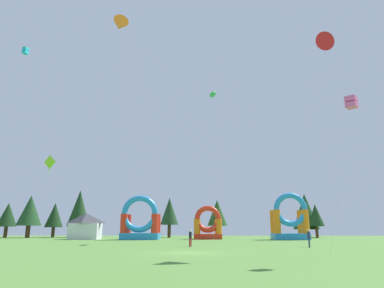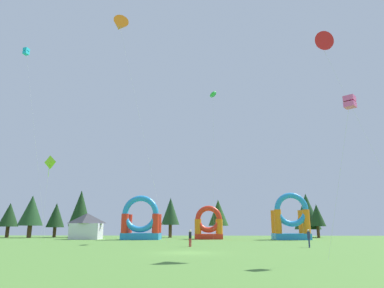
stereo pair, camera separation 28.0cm
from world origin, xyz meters
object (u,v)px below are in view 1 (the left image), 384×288
object	(u,v)px
festival_tent	(85,226)
kite_cyan_box	(26,52)
inflatable_red_slide	(140,224)
inflatable_orange_dome	(208,227)
kite_orange_delta	(120,25)
kite_red_delta	(321,44)
inflatable_yellow_castle	(290,222)
kite_lime_diamond	(49,163)
person_near_camera	(309,237)
person_far_side	(190,237)
kite_green_parafoil	(213,95)
kite_pink_box	(351,103)

from	to	relation	value
festival_tent	kite_cyan_box	bearing A→B (deg)	-107.19
inflatable_red_slide	inflatable_orange_dome	world-z (taller)	inflatable_red_slide
kite_cyan_box	inflatable_red_slide	world-z (taller)	kite_cyan_box
kite_orange_delta	kite_red_delta	bearing A→B (deg)	-26.62
inflatable_red_slide	festival_tent	world-z (taller)	inflatable_red_slide
kite_orange_delta	inflatable_yellow_castle	distance (m)	40.77
kite_lime_diamond	person_near_camera	xyz separation A→B (m)	(28.64, -1.41, -8.13)
person_near_camera	kite_lime_diamond	bearing A→B (deg)	-67.04
person_far_side	inflatable_orange_dome	size ratio (longest dim) A/B	0.31
person_near_camera	inflatable_yellow_castle	distance (m)	23.14
kite_green_parafoil	inflatable_orange_dome	bearing A→B (deg)	93.69
kite_red_delta	kite_orange_delta	world-z (taller)	kite_orange_delta
kite_pink_box	inflatable_yellow_castle	distance (m)	39.14
kite_orange_delta	kite_lime_diamond	bearing A→B (deg)	-173.08
inflatable_orange_dome	kite_red_delta	bearing A→B (deg)	-73.60
inflatable_orange_dome	kite_orange_delta	bearing A→B (deg)	-116.46
inflatable_yellow_castle	kite_red_delta	bearing A→B (deg)	-97.01
kite_cyan_box	kite_lime_diamond	world-z (taller)	kite_cyan_box
person_near_camera	kite_red_delta	bearing A→B (deg)	25.45
kite_lime_diamond	person_near_camera	distance (m)	29.80
inflatable_yellow_castle	festival_tent	bearing A→B (deg)	178.23
person_near_camera	inflatable_red_slide	distance (m)	31.15
inflatable_yellow_castle	inflatable_red_slide	distance (m)	25.28
kite_pink_box	kite_lime_diamond	bearing A→B (deg)	148.58
kite_lime_diamond	inflatable_yellow_castle	distance (m)	39.33
kite_lime_diamond	person_far_side	world-z (taller)	kite_lime_diamond
person_far_side	person_near_camera	bearing A→B (deg)	20.00
kite_pink_box	inflatable_yellow_castle	xyz separation A→B (m)	(4.88, 38.17, -7.16)
kite_lime_diamond	inflatable_red_slide	bearing A→B (deg)	71.25
kite_green_parafoil	festival_tent	size ratio (longest dim) A/B	4.56
festival_tent	person_far_side	bearing A→B (deg)	-50.01
kite_green_parafoil	festival_tent	world-z (taller)	kite_green_parafoil
kite_orange_delta	festival_tent	world-z (taller)	kite_orange_delta
inflatable_red_slide	festival_tent	distance (m)	9.87
kite_lime_diamond	inflatable_red_slide	xyz separation A→B (m)	(7.16, 21.09, -6.62)
festival_tent	kite_orange_delta	bearing A→B (deg)	-65.67
kite_orange_delta	festival_tent	size ratio (longest dim) A/B	5.68
kite_pink_box	kite_cyan_box	bearing A→B (deg)	147.10
kite_pink_box	festival_tent	world-z (taller)	kite_pink_box
kite_green_parafoil	kite_pink_box	size ratio (longest dim) A/B	2.18
inflatable_orange_dome	festival_tent	world-z (taller)	inflatable_orange_dome
kite_red_delta	kite_orange_delta	size ratio (longest dim) A/B	0.68
person_near_camera	inflatable_yellow_castle	world-z (taller)	inflatable_yellow_castle
kite_orange_delta	festival_tent	distance (m)	34.60
person_far_side	kite_cyan_box	bearing A→B (deg)	-168.57
kite_green_parafoil	kite_orange_delta	size ratio (longest dim) A/B	0.80
kite_green_parafoil	kite_lime_diamond	xyz separation A→B (m)	(-19.41, -11.92, -12.92)
inflatable_orange_dome	person_far_side	bearing A→B (deg)	-95.44
person_near_camera	inflatable_red_slide	world-z (taller)	inflatable_red_slide
inflatable_yellow_castle	kite_orange_delta	bearing A→B (deg)	-141.01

